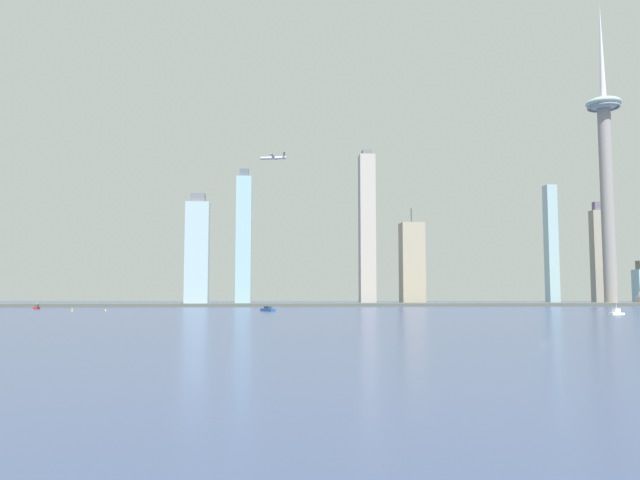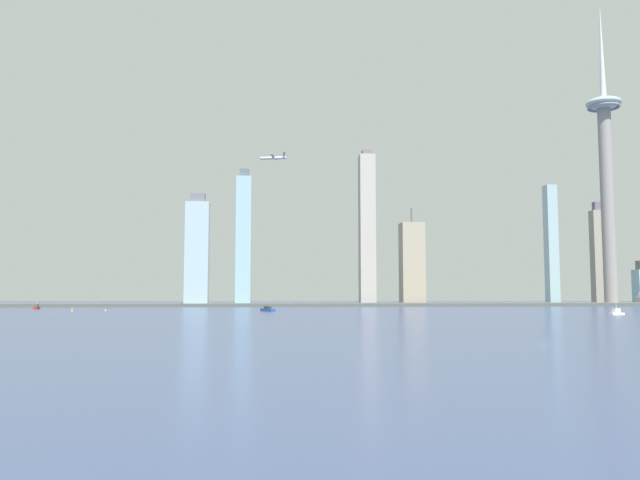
{
  "view_description": "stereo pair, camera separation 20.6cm",
  "coord_description": "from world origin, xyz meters",
  "px_view_note": "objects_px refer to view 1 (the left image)",
  "views": [
    {
      "loc": [
        -81.83,
        -184.44,
        15.19
      ],
      "look_at": [
        -34.84,
        472.87,
        70.44
      ],
      "focal_mm": 34.64,
      "sensor_mm": 36.0,
      "label": 1
    },
    {
      "loc": [
        -81.63,
        -184.45,
        15.19
      ],
      "look_at": [
        -34.84,
        472.87,
        70.44
      ],
      "focal_mm": 34.64,
      "sensor_mm": 36.0,
      "label": 2
    }
  ],
  "objects_px": {
    "skyscraper_0": "(600,255)",
    "skyscraper_4": "(197,252)",
    "channel_buoy_1": "(106,310)",
    "boat_2": "(37,307)",
    "skyscraper_2": "(551,245)",
    "boat_0": "(617,312)",
    "boat_1": "(268,309)",
    "airplane": "(273,158)",
    "skyscraper_3": "(412,264)",
    "channel_buoy_0": "(72,309)",
    "skyscraper_5": "(367,229)",
    "observation_tower": "(606,161)",
    "skyscraper_1": "(244,239)"
  },
  "relations": [
    {
      "from": "skyscraper_0",
      "to": "skyscraper_4",
      "type": "distance_m",
      "value": 499.1
    },
    {
      "from": "skyscraper_5",
      "to": "boat_0",
      "type": "xyz_separation_m",
      "value": [
        120.14,
        -305.58,
        -85.99
      ]
    },
    {
      "from": "boat_1",
      "to": "skyscraper_0",
      "type": "bearing_deg",
      "value": -89.26
    },
    {
      "from": "channel_buoy_1",
      "to": "skyscraper_2",
      "type": "bearing_deg",
      "value": 22.74
    },
    {
      "from": "boat_0",
      "to": "skyscraper_5",
      "type": "bearing_deg",
      "value": -85.75
    },
    {
      "from": "skyscraper_0",
      "to": "channel_buoy_1",
      "type": "height_order",
      "value": "skyscraper_0"
    },
    {
      "from": "skyscraper_5",
      "to": "boat_1",
      "type": "bearing_deg",
      "value": -116.79
    },
    {
      "from": "skyscraper_0",
      "to": "skyscraper_1",
      "type": "bearing_deg",
      "value": -169.43
    },
    {
      "from": "boat_1",
      "to": "channel_buoy_0",
      "type": "relative_size",
      "value": 5.22
    },
    {
      "from": "boat_0",
      "to": "boat_2",
      "type": "relative_size",
      "value": 1.13
    },
    {
      "from": "boat_0",
      "to": "airplane",
      "type": "height_order",
      "value": "airplane"
    },
    {
      "from": "skyscraper_3",
      "to": "boat_2",
      "type": "height_order",
      "value": "skyscraper_3"
    },
    {
      "from": "boat_0",
      "to": "channel_buoy_0",
      "type": "height_order",
      "value": "boat_0"
    },
    {
      "from": "skyscraper_0",
      "to": "skyscraper_4",
      "type": "bearing_deg",
      "value": -168.47
    },
    {
      "from": "boat_1",
      "to": "skyscraper_5",
      "type": "bearing_deg",
      "value": -58.97
    },
    {
      "from": "channel_buoy_1",
      "to": "skyscraper_4",
      "type": "bearing_deg",
      "value": 69.78
    },
    {
      "from": "observation_tower",
      "to": "boat_1",
      "type": "distance_m",
      "value": 455.42
    },
    {
      "from": "skyscraper_4",
      "to": "boat_1",
      "type": "xyz_separation_m",
      "value": [
        75.95,
        -167.61,
        -54.61
      ]
    },
    {
      "from": "skyscraper_0",
      "to": "skyscraper_4",
      "type": "relative_size",
      "value": 1.09
    },
    {
      "from": "skyscraper_5",
      "to": "boat_0",
      "type": "distance_m",
      "value": 339.42
    },
    {
      "from": "channel_buoy_0",
      "to": "observation_tower",
      "type": "bearing_deg",
      "value": 18.22
    },
    {
      "from": "observation_tower",
      "to": "skyscraper_2",
      "type": "height_order",
      "value": "observation_tower"
    },
    {
      "from": "skyscraper_2",
      "to": "channel_buoy_1",
      "type": "height_order",
      "value": "skyscraper_2"
    },
    {
      "from": "skyscraper_3",
      "to": "skyscraper_4",
      "type": "distance_m",
      "value": 242.87
    },
    {
      "from": "skyscraper_2",
      "to": "boat_1",
      "type": "xyz_separation_m",
      "value": [
        -326.16,
        -214.1,
        -68.33
      ]
    },
    {
      "from": "skyscraper_2",
      "to": "boat_0",
      "type": "relative_size",
      "value": 12.62
    },
    {
      "from": "boat_2",
      "to": "channel_buoy_1",
      "type": "height_order",
      "value": "boat_2"
    },
    {
      "from": "boat_1",
      "to": "boat_2",
      "type": "bearing_deg",
      "value": 36.89
    },
    {
      "from": "skyscraper_3",
      "to": "boat_1",
      "type": "relative_size",
      "value": 7.13
    },
    {
      "from": "observation_tower",
      "to": "skyscraper_3",
      "type": "relative_size",
      "value": 3.16
    },
    {
      "from": "skyscraper_0",
      "to": "channel_buoy_1",
      "type": "relative_size",
      "value": 76.65
    },
    {
      "from": "skyscraper_4",
      "to": "boat_1",
      "type": "height_order",
      "value": "skyscraper_4"
    },
    {
      "from": "skyscraper_2",
      "to": "channel_buoy_0",
      "type": "height_order",
      "value": "skyscraper_2"
    },
    {
      "from": "boat_2",
      "to": "channel_buoy_1",
      "type": "distance_m",
      "value": 91.35
    },
    {
      "from": "skyscraper_0",
      "to": "boat_1",
      "type": "height_order",
      "value": "skyscraper_0"
    },
    {
      "from": "skyscraper_3",
      "to": "boat_0",
      "type": "xyz_separation_m",
      "value": [
        68.7,
        -303.31,
        -45.54
      ]
    },
    {
      "from": "skyscraper_1",
      "to": "boat_2",
      "type": "bearing_deg",
      "value": -148.28
    },
    {
      "from": "skyscraper_2",
      "to": "boat_1",
      "type": "height_order",
      "value": "skyscraper_2"
    },
    {
      "from": "skyscraper_4",
      "to": "channel_buoy_0",
      "type": "bearing_deg",
      "value": -116.01
    },
    {
      "from": "skyscraper_2",
      "to": "channel_buoy_0",
      "type": "xyz_separation_m",
      "value": [
        -477.78,
        -201.55,
        -68.3
      ]
    },
    {
      "from": "skyscraper_3",
      "to": "boat_2",
      "type": "distance_m",
      "value": 392.66
    },
    {
      "from": "airplane",
      "to": "observation_tower",
      "type": "bearing_deg",
      "value": -174.46
    },
    {
      "from": "skyscraper_1",
      "to": "boat_1",
      "type": "relative_size",
      "value": 9.49
    },
    {
      "from": "channel_buoy_1",
      "to": "skyscraper_3",
      "type": "bearing_deg",
      "value": 33.56
    },
    {
      "from": "skyscraper_5",
      "to": "boat_2",
      "type": "bearing_deg",
      "value": -155.74
    },
    {
      "from": "skyscraper_4",
      "to": "boat_2",
      "type": "bearing_deg",
      "value": -144.58
    },
    {
      "from": "skyscraper_5",
      "to": "skyscraper_3",
      "type": "bearing_deg",
      "value": -2.52
    },
    {
      "from": "skyscraper_0",
      "to": "skyscraper_5",
      "type": "distance_m",
      "value": 307.74
    },
    {
      "from": "boat_1",
      "to": "airplane",
      "type": "relative_size",
      "value": 0.48
    },
    {
      "from": "skyscraper_2",
      "to": "boat_1",
      "type": "distance_m",
      "value": 396.09
    }
  ]
}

